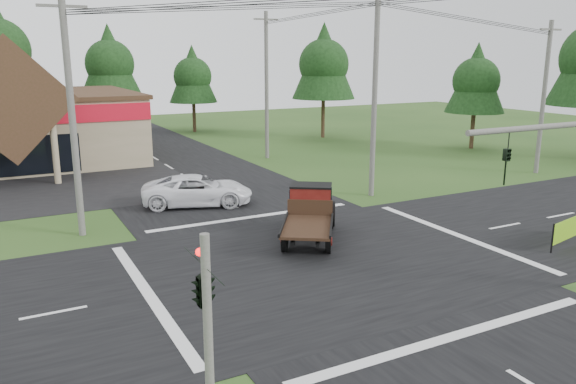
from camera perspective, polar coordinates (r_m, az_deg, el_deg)
ground at (r=22.39m, az=3.80°, el=-7.02°), size 120.00×120.00×0.00m
road_ns at (r=22.38m, az=3.80°, el=-7.00°), size 12.00×120.00×0.02m
road_ew at (r=22.38m, az=3.80°, el=-6.99°), size 120.00×12.00×0.02m
traffic_signal_corner at (r=11.90m, az=-8.63°, el=-8.01°), size 0.53×2.48×4.40m
utility_pole_nw at (r=26.12m, az=-21.10°, el=7.24°), size 2.00×0.30×10.50m
utility_pole_ne at (r=32.13m, az=8.80°, el=9.91°), size 2.00×0.30×11.50m
utility_pole_far at (r=42.00m, az=24.54°, el=8.80°), size 2.00×0.30×10.20m
utility_pole_n at (r=44.18m, az=-2.19°, el=10.83°), size 2.00×0.30×11.20m
tree_row_d at (r=60.83m, az=-17.68°, el=12.52°), size 6.16×6.16×11.11m
tree_row_e at (r=60.90m, az=-9.67°, el=11.69°), size 5.04×5.04×9.09m
tree_side_ne at (r=55.94m, az=3.66°, el=13.07°), size 6.16×6.16×11.11m
tree_side_e_near at (r=51.55m, az=18.59°, el=10.87°), size 5.04×5.04×9.09m
antique_flatbed_truck at (r=24.51m, az=2.17°, el=-2.33°), size 4.80×5.74×2.30m
roadside_banner at (r=27.01m, az=26.91°, el=-3.47°), size 3.64×0.90×1.27m
white_pickup at (r=30.79m, az=-9.17°, el=0.18°), size 6.45×4.49×1.63m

